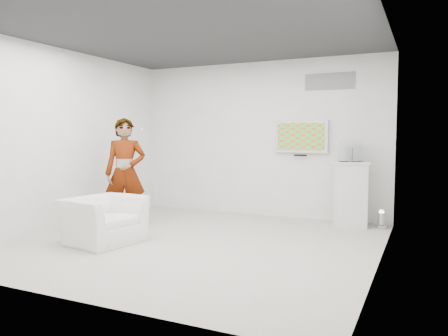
# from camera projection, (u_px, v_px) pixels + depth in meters

# --- Properties ---
(room) EXTENTS (5.01, 5.01, 3.00)m
(room) POSITION_uv_depth(u_px,v_px,m) (199.00, 141.00, 6.30)
(room) COLOR beige
(room) RESTS_ON ground
(tv) EXTENTS (1.00, 0.08, 0.60)m
(tv) POSITION_uv_depth(u_px,v_px,m) (301.00, 137.00, 8.16)
(tv) COLOR silver
(tv) RESTS_ON room
(logo_decal) EXTENTS (0.90, 0.02, 0.30)m
(logo_decal) POSITION_uv_depth(u_px,v_px,m) (330.00, 81.00, 7.90)
(logo_decal) COLOR slate
(logo_decal) RESTS_ON room
(person) EXTENTS (0.81, 0.73, 1.87)m
(person) POSITION_uv_depth(u_px,v_px,m) (125.00, 173.00, 7.42)
(person) COLOR white
(person) RESTS_ON room
(armchair) EXTENTS (1.07, 1.17, 0.67)m
(armchair) POSITION_uv_depth(u_px,v_px,m) (103.00, 220.00, 6.41)
(armchair) COLOR white
(armchair) RESTS_ON room
(pedestal) EXTENTS (0.70, 0.70, 1.13)m
(pedestal) POSITION_uv_depth(u_px,v_px,m) (350.00, 194.00, 7.51)
(pedestal) COLOR silver
(pedestal) RESTS_ON room
(floor_uplight) EXTENTS (0.23, 0.23, 0.30)m
(floor_uplight) POSITION_uv_depth(u_px,v_px,m) (381.00, 220.00, 7.38)
(floor_uplight) COLOR silver
(floor_uplight) RESTS_ON room
(vitrine) EXTENTS (0.42, 0.42, 0.37)m
(vitrine) POSITION_uv_depth(u_px,v_px,m) (351.00, 151.00, 7.45)
(vitrine) COLOR silver
(vitrine) RESTS_ON pedestal
(console) EXTENTS (0.06, 0.18, 0.24)m
(console) POSITION_uv_depth(u_px,v_px,m) (351.00, 154.00, 7.46)
(console) COLOR silver
(console) RESTS_ON pedestal
(wii_remote) EXTENTS (0.13, 0.11, 0.04)m
(wii_remote) POSITION_uv_depth(u_px,v_px,m) (140.00, 129.00, 7.53)
(wii_remote) COLOR silver
(wii_remote) RESTS_ON person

